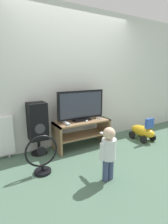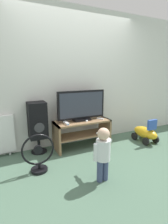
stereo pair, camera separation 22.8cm
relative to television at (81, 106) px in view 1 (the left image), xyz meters
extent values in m
plane|color=#4C6B56|center=(0.00, -0.24, -0.80)|extent=(16.00, 16.00, 0.00)
cube|color=silver|center=(0.00, 0.28, 0.50)|extent=(10.00, 0.06, 2.60)
cube|color=#93704C|center=(0.00, -0.02, -0.29)|extent=(1.06, 0.44, 0.03)
cube|color=#93704C|center=(0.00, -0.02, -0.56)|extent=(1.02, 0.40, 0.02)
cube|color=#93704C|center=(-0.51, -0.02, -0.54)|extent=(0.04, 0.44, 0.52)
cube|color=#93704C|center=(0.51, -0.02, -0.54)|extent=(0.04, 0.44, 0.52)
cube|color=black|center=(0.00, 0.00, -0.26)|extent=(0.33, 0.20, 0.04)
cube|color=black|center=(0.00, 0.00, 0.03)|extent=(0.94, 0.05, 0.53)
cube|color=#333847|center=(0.00, -0.03, 0.03)|extent=(0.87, 0.01, 0.46)
cube|color=white|center=(-0.35, -0.11, -0.26)|extent=(0.05, 0.19, 0.04)
cube|color=#3F8CE5|center=(-0.35, -0.21, -0.26)|extent=(0.03, 0.00, 0.01)
cube|color=white|center=(0.36, -0.09, -0.27)|extent=(0.10, 0.13, 0.02)
cylinder|color=#337FD8|center=(0.36, -0.09, -0.25)|extent=(0.01, 0.01, 0.00)
cube|color=white|center=(0.07, -0.10, -0.27)|extent=(0.10, 0.13, 0.02)
cylinder|color=#337FD8|center=(0.07, -0.10, -0.25)|extent=(0.01, 0.01, 0.00)
cylinder|color=#3F4C72|center=(-0.27, -1.14, -0.65)|extent=(0.08, 0.08, 0.30)
cylinder|color=#3F4C72|center=(-0.19, -1.14, -0.65)|extent=(0.08, 0.08, 0.30)
cylinder|color=white|center=(-0.23, -1.14, -0.36)|extent=(0.19, 0.19, 0.27)
sphere|color=beige|center=(-0.23, -1.14, -0.14)|extent=(0.16, 0.16, 0.16)
cylinder|color=white|center=(-0.34, -1.14, -0.37)|extent=(0.06, 0.06, 0.23)
cylinder|color=white|center=(-0.12, -1.03, -0.25)|extent=(0.06, 0.23, 0.06)
sphere|color=beige|center=(-0.12, -0.91, -0.25)|extent=(0.07, 0.07, 0.07)
cube|color=white|center=(-0.12, -0.87, -0.25)|extent=(0.03, 0.13, 0.02)
cylinder|color=black|center=(-0.81, 0.09, -0.79)|extent=(0.28, 0.28, 0.02)
cylinder|color=black|center=(-0.81, 0.09, -0.66)|extent=(0.05, 0.05, 0.28)
cube|color=black|center=(-0.81, 0.09, -0.20)|extent=(0.31, 0.28, 0.64)
cylinder|color=#38383D|center=(-0.81, -0.05, -0.30)|extent=(0.17, 0.01, 0.17)
cylinder|color=black|center=(-0.94, -0.55, -0.78)|extent=(0.24, 0.24, 0.04)
cylinder|color=black|center=(-0.94, -0.55, -0.72)|extent=(0.04, 0.04, 0.08)
torus|color=black|center=(-0.94, -0.55, -0.46)|extent=(0.47, 0.03, 0.47)
cylinder|color=black|center=(-0.94, -0.55, -0.46)|extent=(0.12, 0.05, 0.12)
ellipsoid|color=gold|center=(1.28, -0.37, -0.61)|extent=(0.27, 0.59, 0.22)
cube|color=blue|center=(1.28, -0.53, -0.39)|extent=(0.21, 0.05, 0.20)
cylinder|color=black|center=(1.15, -0.21, -0.72)|extent=(0.04, 0.16, 0.16)
cylinder|color=black|center=(1.42, -0.21, -0.72)|extent=(0.04, 0.16, 0.16)
cylinder|color=black|center=(1.15, -0.53, -0.72)|extent=(0.04, 0.16, 0.16)
cylinder|color=black|center=(1.42, -0.53, -0.72)|extent=(0.04, 0.16, 0.16)
cube|color=silver|center=(-1.29, 0.21, -0.77)|extent=(0.03, 0.05, 0.06)
camera|label=1|loc=(-1.56, -2.80, 0.62)|focal=28.00mm
camera|label=2|loc=(-1.36, -2.90, 0.62)|focal=28.00mm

